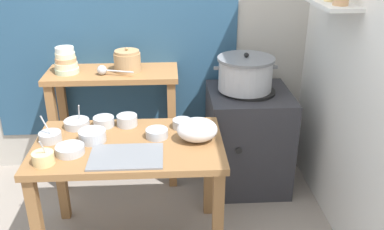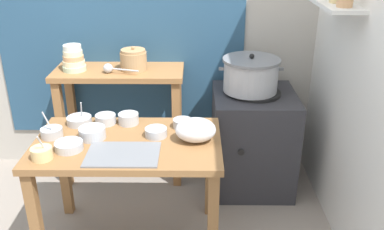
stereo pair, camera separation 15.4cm
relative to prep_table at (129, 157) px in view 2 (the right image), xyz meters
name	(u,v)px [view 2 (the right image)]	position (x,y,z in m)	size (l,w,h in m)	color
wall_back	(151,8)	(0.06, 1.05, 0.69)	(4.40, 0.12, 2.60)	#B2ADA3
wall_right	(368,37)	(1.37, 0.16, 0.69)	(0.30, 3.20, 2.60)	white
prep_table	(129,157)	(0.00, 0.00, 0.00)	(1.10, 0.66, 0.72)	olive
back_shelf_table	(121,97)	(-0.17, 0.79, 0.07)	(0.96, 0.40, 0.90)	#9E6B3D
stove_block	(252,140)	(0.84, 0.66, -0.23)	(0.60, 0.61, 0.78)	#2D2D33
steamer_pot	(251,75)	(0.80, 0.68, 0.29)	(0.46, 0.41, 0.28)	#B7BABF
clay_pot	(134,60)	(-0.06, 0.79, 0.37)	(0.19, 0.19, 0.18)	tan
bowl_stack_enamel	(74,59)	(-0.49, 0.77, 0.38)	(0.17, 0.17, 0.19)	#B7D1AD
ladle	(109,68)	(-0.22, 0.71, 0.33)	(0.27, 0.11, 0.07)	#B7BABF
serving_tray	(123,154)	(0.00, -0.17, 0.12)	(0.40, 0.28, 0.01)	slate
plastic_bag	(196,130)	(0.40, 0.00, 0.18)	(0.24, 0.19, 0.14)	white
prep_bowl_0	(79,120)	(-0.34, 0.23, 0.14)	(0.16, 0.16, 0.16)	#B7BABF
prep_bowl_1	(92,132)	(-0.21, 0.03, 0.15)	(0.16, 0.16, 0.07)	#B7BABF
prep_bowl_2	(128,118)	(-0.03, 0.24, 0.15)	(0.13, 0.13, 0.07)	#B7BABF
prep_bowl_3	(156,132)	(0.16, 0.06, 0.14)	(0.13, 0.13, 0.05)	#B7BABF
prep_bowl_4	(69,146)	(-0.31, -0.11, 0.14)	(0.16, 0.16, 0.05)	#B7BABF
prep_bowl_5	(52,132)	(-0.46, 0.05, 0.14)	(0.13, 0.13, 0.17)	#B7BABF
prep_bowl_6	(42,153)	(-0.43, -0.21, 0.15)	(0.11, 0.11, 0.16)	#E5C684
prep_bowl_7	(183,123)	(0.32, 0.18, 0.14)	(0.12, 0.12, 0.05)	#B7BABF
prep_bowl_8	(106,119)	(-0.17, 0.24, 0.14)	(0.13, 0.13, 0.06)	#B7BABF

